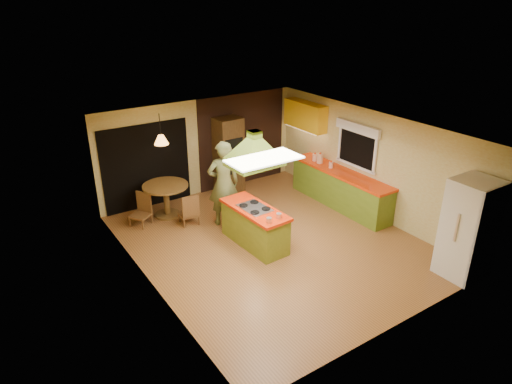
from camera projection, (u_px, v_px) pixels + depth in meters
ground at (274, 242)px, 9.80m from camera, size 6.50×6.50×0.00m
room_walls at (275, 189)px, 9.30m from camera, size 5.50×6.50×6.50m
ceiling_plane at (276, 130)px, 8.79m from camera, size 6.50×6.50×0.00m
brick_panel at (242, 140)px, 12.38m from camera, size 2.64×0.03×2.50m
nook_opening at (147, 166)px, 11.07m from camera, size 2.20×0.03×2.10m
right_counter at (340, 188)px, 11.31m from camera, size 0.62×3.05×0.92m
upper_cabinets at (305, 115)px, 11.99m from camera, size 0.34×1.40×0.70m
window_right at (358, 138)px, 10.76m from camera, size 0.12×1.35×1.06m
fluor_panel at (264, 159)px, 7.32m from camera, size 1.20×0.60×0.03m
kitchen_island at (255, 226)px, 9.58m from camera, size 0.76×1.71×0.86m
range_hood at (255, 143)px, 8.84m from camera, size 1.06×0.79×0.79m
man at (224, 184)px, 10.24m from camera, size 0.83×0.66×1.98m
refrigerator at (469, 229)px, 8.35m from camera, size 0.80×0.76×1.93m
wall_oven at (228, 155)px, 11.96m from camera, size 0.68×0.62×2.01m
dining_table at (166, 194)px, 10.76m from camera, size 1.07×1.07×0.80m
chair_left at (140, 210)px, 10.40m from camera, size 0.57×0.57×0.75m
chair_near at (188, 208)px, 10.46m from camera, size 0.46×0.46×0.76m
pendant_lamp at (161, 140)px, 10.21m from camera, size 0.36×0.36×0.21m
canister_large at (320, 158)px, 11.62m from camera, size 0.22×0.22×0.24m
canister_medium at (315, 157)px, 11.78m from camera, size 0.16×0.16×0.18m
canister_small at (331, 165)px, 11.32m from camera, size 0.13×0.13×0.15m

